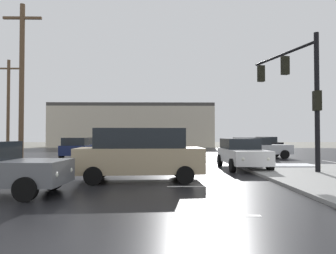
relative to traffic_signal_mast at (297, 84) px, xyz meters
name	(u,v)px	position (x,y,z in m)	size (l,w,h in m)	color
ground_plane	(180,162)	(-5.49, 5.48, -4.32)	(120.00, 120.00, 0.00)	slate
road_asphalt	(180,162)	(-5.49, 5.48, -4.31)	(44.00, 44.00, 0.02)	black
snow_strip_curbside	(277,165)	(-0.49, 1.48, -4.15)	(4.00, 1.60, 0.06)	white
lane_markings	(200,164)	(-4.28, 4.10, -4.30)	(36.15, 36.15, 0.01)	silver
traffic_signal_mast	(297,84)	(0.00, 0.00, 0.00)	(1.50, 5.07, 6.30)	black
strip_building_background	(133,126)	(-11.22, 34.95, -1.03)	(24.66, 8.00, 6.58)	#BCB29E
suv_tan	(140,153)	(-7.51, -3.15, -3.23)	(4.92, 2.39, 2.03)	tan
sedan_silver	(258,147)	(0.71, 8.78, -3.47)	(4.60, 2.17, 1.58)	#B7BABF
sedan_black	(267,144)	(4.72, 18.55, -3.47)	(2.13, 4.58, 1.58)	black
sedan_white	(242,153)	(-2.44, 1.24, -3.47)	(2.06, 4.56, 1.58)	white
sedan_navy	(80,148)	(-12.86, 8.59, -3.47)	(2.12, 4.58, 1.58)	#141E47
utility_pole_mid	(22,81)	(-14.68, 2.74, 0.55)	(2.20, 0.28, 9.32)	brown
utility_pole_far	(8,105)	(-20.88, 14.09, 0.27)	(2.20, 0.28, 8.77)	brown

